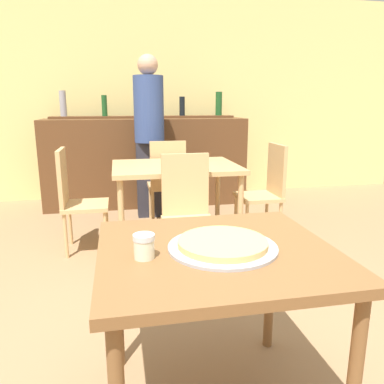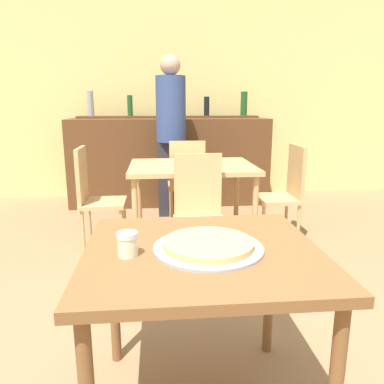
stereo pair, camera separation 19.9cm
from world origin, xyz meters
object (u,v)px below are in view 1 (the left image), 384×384
chair_far_side_back (167,178)px  chair_far_side_right (267,186)px  person_standing (150,131)px  chair_far_side_left (75,195)px  pizza_tray (223,245)px  cheese_shaker (144,246)px  chair_far_side_front (187,207)px

chair_far_side_back → chair_far_side_right: (0.91, -0.60, 0.00)m
chair_far_side_back → person_standing: 0.63m
chair_far_side_left → pizza_tray: bearing=-159.1°
chair_far_side_left → chair_far_side_right: 1.82m
cheese_shaker → person_standing: person_standing is taller
pizza_tray → cheese_shaker: size_ratio=4.71×
chair_far_side_front → chair_far_side_left: (-0.91, 0.60, 0.00)m
chair_far_side_right → pizza_tray: (-1.04, -2.04, 0.25)m
chair_far_side_right → person_standing: (-1.06, 0.96, 0.49)m
chair_far_side_front → chair_far_side_right: bearing=33.4°
chair_far_side_left → cheese_shaker: chair_far_side_left is taller
chair_far_side_left → cheese_shaker: size_ratio=10.12×
chair_far_side_back → pizza_tray: size_ratio=2.15×
pizza_tray → chair_far_side_left: bearing=110.9°
chair_far_side_front → person_standing: person_standing is taller
chair_far_side_right → chair_far_side_front: bearing=-56.6°
pizza_tray → cheese_shaker: (-0.31, -0.03, 0.03)m
chair_far_side_left → pizza_tray: 2.20m
chair_far_side_back → pizza_tray: chair_far_side_back is taller
pizza_tray → chair_far_side_back: bearing=87.2°
pizza_tray → person_standing: 3.02m
chair_far_side_back → cheese_shaker: (-0.44, -2.68, 0.28)m
chair_far_side_front → chair_far_side_back: (-0.00, 1.20, 0.00)m
chair_far_side_right → person_standing: size_ratio=0.51×
chair_far_side_front → person_standing: size_ratio=0.51×
chair_far_side_back → chair_far_side_right: same height
chair_far_side_back → chair_far_side_right: bearing=146.6°
chair_far_side_left → chair_far_side_right: size_ratio=1.00×
chair_far_side_front → chair_far_side_back: 1.20m
cheese_shaker → person_standing: bearing=84.5°
chair_far_side_front → person_standing: 1.65m
chair_far_side_back → cheese_shaker: bearing=80.7°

